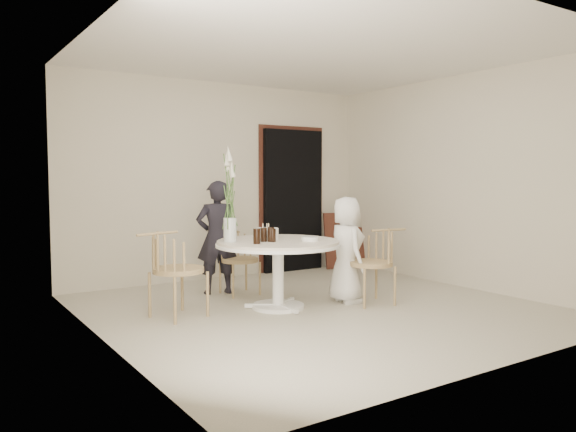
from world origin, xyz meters
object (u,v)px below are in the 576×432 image
birthday_cake (267,234)px  flower_vase (230,202)px  chair_far (236,252)px  chair_right (380,255)px  boy (346,250)px  table (278,251)px  chair_left (168,262)px  girl (217,237)px

birthday_cake → flower_vase: 0.58m
chair_far → chair_right: (1.08, -1.37, 0.04)m
chair_right → boy: bearing=-118.8°
table → chair_left: bearing=170.8°
flower_vase → boy: bearing=-15.2°
table → boy: 0.81m
table → boy: (0.80, -0.18, -0.02)m
chair_right → girl: bearing=-127.7°
chair_right → chair_left: 2.32m
chair_left → birthday_cake: bearing=-105.8°
chair_far → girl: 0.29m
chair_left → birthday_cake: size_ratio=3.54×
chair_far → chair_right: chair_right is taller
table → girl: 1.06m
chair_far → boy: boy is taller
table → girl: size_ratio=0.98×
table → chair_far: 0.97m
girl → birthday_cake: girl is taller
flower_vase → chair_left: bearing=178.5°
table → chair_left: size_ratio=1.51×
boy → flower_vase: flower_vase is taller
table → birthday_cake: birthday_cake is taller
table → girl: bearing=101.4°
chair_right → flower_vase: bearing=-99.8°
chair_left → birthday_cake: birthday_cake is taller
boy → birthday_cake: (-0.82, 0.36, 0.20)m
girl → birthday_cake: (0.18, -0.86, 0.11)m
birthday_cake → boy: bearing=-23.6°
chair_left → boy: bearing=-116.0°
chair_far → girl: bearing=160.8°
chair_far → birthday_cake: size_ratio=3.08×
chair_far → flower_vase: 1.13m
table → chair_left: 1.18m
chair_far → chair_left: chair_left is taller
table → chair_left: (-1.16, 0.19, -0.04)m
chair_right → boy: (-0.29, 0.24, 0.05)m
girl → flower_vase: 1.02m
chair_far → flower_vase: bearing=-119.8°
chair_far → chair_left: 1.40m
flower_vase → chair_far: bearing=58.3°
girl → boy: girl is taller
chair_right → chair_far: bearing=-131.2°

